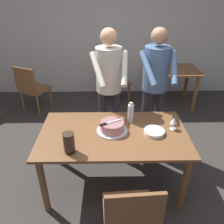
# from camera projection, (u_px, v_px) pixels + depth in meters

# --- Properties ---
(ground_plane) EXTENTS (14.00, 14.00, 0.00)m
(ground_plane) POSITION_uv_depth(u_px,v_px,m) (113.00, 182.00, 2.81)
(ground_plane) COLOR #383330
(back_wall) EXTENTS (10.00, 0.12, 2.70)m
(back_wall) POSITION_uv_depth(u_px,v_px,m) (110.00, 29.00, 4.55)
(back_wall) COLOR silver
(back_wall) RESTS_ON ground_plane
(main_dining_table) EXTENTS (1.59, 0.89, 0.75)m
(main_dining_table) POSITION_uv_depth(u_px,v_px,m) (113.00, 141.00, 2.49)
(main_dining_table) COLOR brown
(main_dining_table) RESTS_ON ground_plane
(cake_on_platter) EXTENTS (0.34, 0.34, 0.11)m
(cake_on_platter) POSITION_uv_depth(u_px,v_px,m) (112.00, 127.00, 2.45)
(cake_on_platter) COLOR silver
(cake_on_platter) RESTS_ON main_dining_table
(cake_knife) EXTENTS (0.25, 0.15, 0.02)m
(cake_knife) POSITION_uv_depth(u_px,v_px,m) (106.00, 123.00, 2.38)
(cake_knife) COLOR silver
(cake_knife) RESTS_ON cake_on_platter
(plate_stack) EXTENTS (0.22, 0.22, 0.04)m
(plate_stack) POSITION_uv_depth(u_px,v_px,m) (154.00, 132.00, 2.42)
(plate_stack) COLOR white
(plate_stack) RESTS_ON main_dining_table
(wine_glass_near) EXTENTS (0.08, 0.08, 0.14)m
(wine_glass_near) POSITION_uv_depth(u_px,v_px,m) (174.00, 121.00, 2.45)
(wine_glass_near) COLOR silver
(wine_glass_near) RESTS_ON main_dining_table
(water_bottle) EXTENTS (0.07, 0.07, 0.25)m
(water_bottle) POSITION_uv_depth(u_px,v_px,m) (131.00, 113.00, 2.58)
(water_bottle) COLOR silver
(water_bottle) RESTS_ON main_dining_table
(hurricane_lamp) EXTENTS (0.11, 0.11, 0.21)m
(hurricane_lamp) POSITION_uv_depth(u_px,v_px,m) (69.00, 143.00, 2.11)
(hurricane_lamp) COLOR black
(hurricane_lamp) RESTS_ON main_dining_table
(person_cutting_cake) EXTENTS (0.46, 0.57, 1.72)m
(person_cutting_cake) POSITION_uv_depth(u_px,v_px,m) (109.00, 81.00, 2.85)
(person_cutting_cake) COLOR #2D2D38
(person_cutting_cake) RESTS_ON ground_plane
(person_standing_beside) EXTENTS (0.46, 0.56, 1.72)m
(person_standing_beside) POSITION_uv_depth(u_px,v_px,m) (155.00, 80.00, 2.88)
(person_standing_beside) COLOR #2D2D38
(person_standing_beside) RESTS_ON ground_plane
(chair_near_side) EXTENTS (0.47, 0.47, 0.90)m
(chair_near_side) POSITION_uv_depth(u_px,v_px,m) (131.00, 216.00, 1.85)
(chair_near_side) COLOR brown
(chair_near_side) RESTS_ON ground_plane
(background_table) EXTENTS (1.00, 0.70, 0.74)m
(background_table) POSITION_uv_depth(u_px,v_px,m) (171.00, 77.00, 4.34)
(background_table) COLOR brown
(background_table) RESTS_ON ground_plane
(background_chair_0) EXTENTS (0.61, 0.61, 0.90)m
(background_chair_0) POSITION_uv_depth(u_px,v_px,m) (114.00, 78.00, 4.52)
(background_chair_0) COLOR brown
(background_chair_0) RESTS_ON ground_plane
(background_chair_2) EXTENTS (0.58, 0.58, 0.90)m
(background_chair_2) POSITION_uv_depth(u_px,v_px,m) (32.00, 88.00, 4.13)
(background_chair_2) COLOR brown
(background_chair_2) RESTS_ON ground_plane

